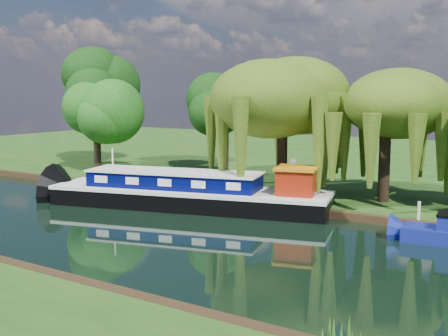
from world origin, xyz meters
The scene contains 12 objects.
ground centered at (0.00, 0.00, 0.00)m, with size 120.00×120.00×0.00m, color black.
far_bank centered at (0.00, 34.00, 0.23)m, with size 120.00×52.00×0.45m, color #183F11.
dutch_barge centered at (-4.40, 6.03, 0.93)m, with size 18.22×8.46×3.75m.
red_dinghy centered at (-11.14, 5.28, 0.00)m, with size 2.44×3.41×0.71m, color maroon.
willow_left centered at (-0.63, 11.13, 6.66)m, with size 7.14×7.14×8.55m.
willow_right centered at (5.83, 12.36, 5.85)m, with size 6.07×6.07×7.40m.
tree_far_left centered at (-18.74, 12.12, 5.64)m, with size 4.70×4.70×7.57m.
tree_far_back centered at (-23.11, 16.32, 7.32)m, with size 5.87×5.87×9.86m.
tree_far_mid centered at (-9.45, 17.88, 5.73)m, with size 4.68×4.68×7.65m.
lamppost centered at (0.50, 10.50, 2.42)m, with size 0.36×0.36×2.56m.
mooring_posts centered at (-0.50, 8.40, 0.95)m, with size 19.16×0.16×1.00m.
reeds_near centered at (6.87, -7.57, 0.55)m, with size 33.70×1.50×1.10m.
Camera 1 is at (16.28, -21.89, 7.28)m, focal length 45.00 mm.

